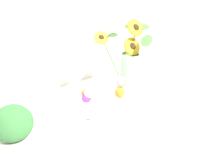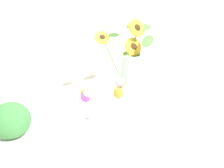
{
  "view_description": "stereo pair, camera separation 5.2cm",
  "coord_description": "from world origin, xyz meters",
  "px_view_note": "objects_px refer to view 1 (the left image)",
  "views": [
    {
      "loc": [
        -0.66,
        -0.77,
        0.67
      ],
      "look_at": [
        -0.01,
        0.09,
        0.15
      ],
      "focal_mm": 42.0,
      "sensor_mm": 36.0,
      "label": 1
    },
    {
      "loc": [
        -0.62,
        -0.8,
        0.67
      ],
      "look_at": [
        -0.01,
        0.09,
        0.15
      ],
      "focal_mm": 42.0,
      "sensor_mm": 36.0,
      "label": 2
    }
  ],
  "objects_px": {
    "serving_tray": "(112,110)",
    "vase_small_center": "(121,100)",
    "potted_plant": "(14,130)",
    "vase_bulb_right": "(88,104)",
    "mason_jar_sunflowers": "(130,68)"
  },
  "relations": [
    {
      "from": "serving_tray",
      "to": "vase_small_center",
      "type": "bearing_deg",
      "value": -99.66
    },
    {
      "from": "serving_tray",
      "to": "vase_small_center",
      "type": "distance_m",
      "value": 0.12
    },
    {
      "from": "vase_small_center",
      "to": "potted_plant",
      "type": "relative_size",
      "value": 0.94
    },
    {
      "from": "serving_tray",
      "to": "vase_bulb_right",
      "type": "relative_size",
      "value": 3.41
    },
    {
      "from": "vase_small_center",
      "to": "vase_bulb_right",
      "type": "distance_m",
      "value": 0.14
    },
    {
      "from": "serving_tray",
      "to": "vase_small_center",
      "type": "relative_size",
      "value": 2.74
    },
    {
      "from": "potted_plant",
      "to": "vase_bulb_right",
      "type": "bearing_deg",
      "value": 3.02
    },
    {
      "from": "serving_tray",
      "to": "vase_bulb_right",
      "type": "xyz_separation_m",
      "value": [
        -0.13,
        -0.01,
        0.08
      ]
    },
    {
      "from": "vase_small_center",
      "to": "potted_plant",
      "type": "height_order",
      "value": "vase_small_center"
    },
    {
      "from": "vase_bulb_right",
      "to": "mason_jar_sunflowers",
      "type": "bearing_deg",
      "value": 6.63
    },
    {
      "from": "serving_tray",
      "to": "vase_bulb_right",
      "type": "distance_m",
      "value": 0.16
    },
    {
      "from": "mason_jar_sunflowers",
      "to": "vase_small_center",
      "type": "xyz_separation_m",
      "value": [
        -0.14,
        -0.11,
        -0.08
      ]
    },
    {
      "from": "vase_bulb_right",
      "to": "potted_plant",
      "type": "distance_m",
      "value": 0.33
    },
    {
      "from": "vase_small_center",
      "to": "vase_bulb_right",
      "type": "bearing_deg",
      "value": 147.66
    },
    {
      "from": "mason_jar_sunflowers",
      "to": "potted_plant",
      "type": "xyz_separation_m",
      "value": [
        -0.59,
        -0.05,
        -0.08
      ]
    }
  ]
}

